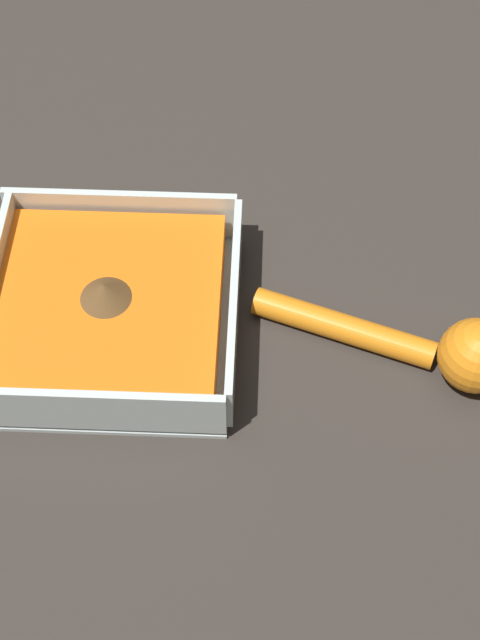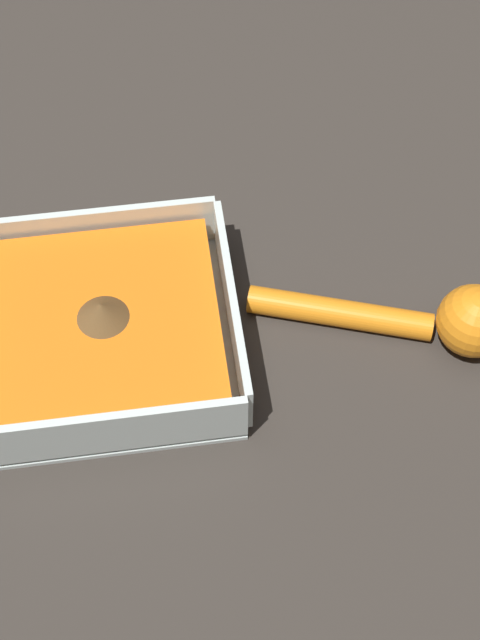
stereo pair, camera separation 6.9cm
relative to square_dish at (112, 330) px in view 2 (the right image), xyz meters
name	(u,v)px [view 2 (the right image)]	position (x,y,z in m)	size (l,w,h in m)	color
ground_plane	(110,354)	(0.00, 0.01, -0.02)	(4.00, 4.00, 0.00)	#332D28
square_dish	(112,330)	(0.00, 0.00, 0.00)	(0.19, 0.19, 0.06)	silver
lemon_squeezer	(435,319)	(-0.25, 0.03, 0.00)	(0.20, 0.10, 0.06)	orange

